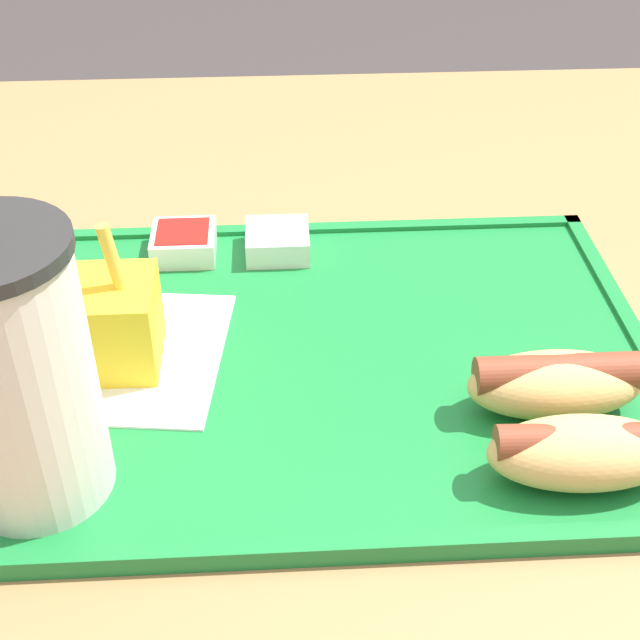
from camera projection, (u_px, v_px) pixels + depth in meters
name	position (u px, v px, depth m)	size (l,w,h in m)	color
food_tray	(320.00, 359.00, 0.64)	(0.48, 0.36, 0.01)	#197233
paper_napkin	(98.00, 353.00, 0.63)	(0.19, 0.17, 0.00)	white
soda_cup	(14.00, 373.00, 0.48)	(0.09, 0.09, 0.20)	silver
hot_dog_far	(583.00, 451.00, 0.52)	(0.12, 0.05, 0.04)	tan
hot_dog_near	(555.00, 382.00, 0.57)	(0.11, 0.05, 0.04)	tan
fries_carton	(97.00, 322.00, 0.61)	(0.08, 0.07, 0.11)	gold
sauce_cup_mayo	(277.00, 240.00, 0.74)	(0.05, 0.05, 0.02)	silver
sauce_cup_ketchup	(184.00, 242.00, 0.74)	(0.05, 0.05, 0.02)	silver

